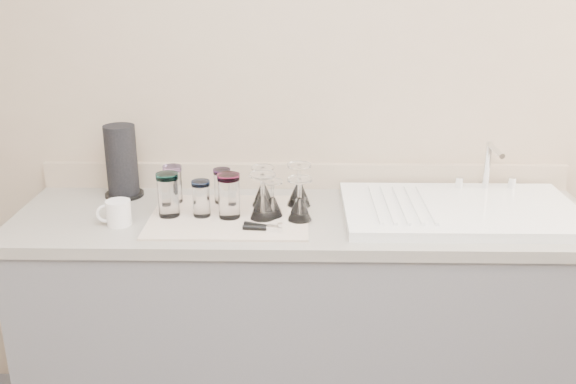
{
  "coord_description": "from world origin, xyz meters",
  "views": [
    {
      "loc": [
        -0.02,
        -0.93,
        1.73
      ],
      "look_at": [
        -0.06,
        1.15,
        1.0
      ],
      "focal_mm": 40.0,
      "sensor_mm": 36.0,
      "label": 1
    }
  ],
  "objects_px": {
    "tumbler_purple": "(222,185)",
    "tumbler_lavender": "(229,195)",
    "goblet_back_left": "(263,192)",
    "goblet_back_right": "(299,191)",
    "goblet_extra": "(273,204)",
    "white_mug": "(118,213)",
    "goblet_front_right": "(300,206)",
    "tumbler_teal": "(173,184)",
    "sink_unit": "(461,210)",
    "paper_towel_roll": "(122,162)",
    "can_opener": "(263,227)",
    "tumbler_blue": "(201,198)",
    "goblet_front_left": "(263,203)",
    "tumbler_magenta": "(168,194)"
  },
  "relations": [
    {
      "from": "tumbler_purple",
      "to": "tumbler_lavender",
      "type": "height_order",
      "value": "tumbler_lavender"
    },
    {
      "from": "can_opener",
      "to": "paper_towel_roll",
      "type": "relative_size",
      "value": 0.49
    },
    {
      "from": "tumbler_purple",
      "to": "goblet_back_right",
      "type": "bearing_deg",
      "value": -5.49
    },
    {
      "from": "goblet_extra",
      "to": "can_opener",
      "type": "relative_size",
      "value": 0.95
    },
    {
      "from": "tumbler_teal",
      "to": "tumbler_blue",
      "type": "bearing_deg",
      "value": -48.44
    },
    {
      "from": "tumbler_purple",
      "to": "tumbler_lavender",
      "type": "xyz_separation_m",
      "value": [
        0.04,
        -0.15,
        0.01
      ]
    },
    {
      "from": "goblet_extra",
      "to": "can_opener",
      "type": "distance_m",
      "value": 0.13
    },
    {
      "from": "white_mug",
      "to": "goblet_back_left",
      "type": "bearing_deg",
      "value": 19.91
    },
    {
      "from": "tumbler_lavender",
      "to": "goblet_front_right",
      "type": "bearing_deg",
      "value": -4.9
    },
    {
      "from": "goblet_back_left",
      "to": "can_opener",
      "type": "xyz_separation_m",
      "value": [
        0.01,
        -0.23,
        -0.04
      ]
    },
    {
      "from": "tumbler_lavender",
      "to": "goblet_back_right",
      "type": "relative_size",
      "value": 1.0
    },
    {
      "from": "goblet_front_left",
      "to": "can_opener",
      "type": "relative_size",
      "value": 1.19
    },
    {
      "from": "sink_unit",
      "to": "tumbler_magenta",
      "type": "height_order",
      "value": "sink_unit"
    },
    {
      "from": "goblet_extra",
      "to": "goblet_back_left",
      "type": "bearing_deg",
      "value": 110.6
    },
    {
      "from": "goblet_back_right",
      "to": "paper_towel_roll",
      "type": "relative_size",
      "value": 0.56
    },
    {
      "from": "tumbler_purple",
      "to": "tumbler_blue",
      "type": "height_order",
      "value": "same"
    },
    {
      "from": "goblet_back_left",
      "to": "goblet_extra",
      "type": "xyz_separation_m",
      "value": [
        0.04,
        -0.1,
        -0.01
      ]
    },
    {
      "from": "paper_towel_roll",
      "to": "can_opener",
      "type": "bearing_deg",
      "value": -32.09
    },
    {
      "from": "tumbler_purple",
      "to": "goblet_back_left",
      "type": "bearing_deg",
      "value": -12.17
    },
    {
      "from": "goblet_back_right",
      "to": "goblet_front_right",
      "type": "relative_size",
      "value": 1.04
    },
    {
      "from": "goblet_front_right",
      "to": "tumbler_blue",
      "type": "bearing_deg",
      "value": 174.77
    },
    {
      "from": "can_opener",
      "to": "paper_towel_roll",
      "type": "xyz_separation_m",
      "value": [
        -0.55,
        0.35,
        0.12
      ]
    },
    {
      "from": "tumbler_lavender",
      "to": "goblet_extra",
      "type": "xyz_separation_m",
      "value": [
        0.15,
        0.01,
        -0.04
      ]
    },
    {
      "from": "tumbler_magenta",
      "to": "paper_towel_roll",
      "type": "height_order",
      "value": "paper_towel_roll"
    },
    {
      "from": "tumbler_lavender",
      "to": "tumbler_blue",
      "type": "bearing_deg",
      "value": 173.94
    },
    {
      "from": "tumbler_blue",
      "to": "white_mug",
      "type": "bearing_deg",
      "value": -165.95
    },
    {
      "from": "tumbler_blue",
      "to": "goblet_front_left",
      "type": "xyz_separation_m",
      "value": [
        0.21,
        -0.02,
        -0.01
      ]
    },
    {
      "from": "goblet_front_left",
      "to": "tumbler_magenta",
      "type": "bearing_deg",
      "value": 176.9
    },
    {
      "from": "tumbler_blue",
      "to": "can_opener",
      "type": "bearing_deg",
      "value": -29.09
    },
    {
      "from": "tumbler_purple",
      "to": "can_opener",
      "type": "distance_m",
      "value": 0.31
    },
    {
      "from": "tumbler_teal",
      "to": "goblet_back_left",
      "type": "xyz_separation_m",
      "value": [
        0.33,
        -0.03,
        -0.02
      ]
    },
    {
      "from": "goblet_front_left",
      "to": "goblet_front_right",
      "type": "distance_m",
      "value": 0.13
    },
    {
      "from": "tumbler_blue",
      "to": "goblet_back_right",
      "type": "relative_size",
      "value": 0.82
    },
    {
      "from": "tumbler_lavender",
      "to": "can_opener",
      "type": "distance_m",
      "value": 0.18
    },
    {
      "from": "tumbler_purple",
      "to": "goblet_front_right",
      "type": "relative_size",
      "value": 0.85
    },
    {
      "from": "paper_towel_roll",
      "to": "goblet_front_right",
      "type": "bearing_deg",
      "value": -20.72
    },
    {
      "from": "tumbler_blue",
      "to": "sink_unit",
      "type": "bearing_deg",
      "value": 2.86
    },
    {
      "from": "goblet_back_left",
      "to": "goblet_back_right",
      "type": "bearing_deg",
      "value": 2.5
    },
    {
      "from": "tumbler_purple",
      "to": "tumbler_lavender",
      "type": "bearing_deg",
      "value": -74.69
    },
    {
      "from": "goblet_extra",
      "to": "white_mug",
      "type": "bearing_deg",
      "value": -172.05
    },
    {
      "from": "sink_unit",
      "to": "tumbler_magenta",
      "type": "bearing_deg",
      "value": -177.48
    },
    {
      "from": "goblet_front_left",
      "to": "tumbler_lavender",
      "type": "bearing_deg",
      "value": 176.56
    },
    {
      "from": "tumbler_lavender",
      "to": "goblet_front_left",
      "type": "height_order",
      "value": "goblet_front_left"
    },
    {
      "from": "goblet_back_right",
      "to": "goblet_front_left",
      "type": "relative_size",
      "value": 0.97
    },
    {
      "from": "tumbler_purple",
      "to": "white_mug",
      "type": "height_order",
      "value": "tumbler_purple"
    },
    {
      "from": "tumbler_teal",
      "to": "tumbler_lavender",
      "type": "bearing_deg",
      "value": -34.17
    },
    {
      "from": "tumbler_magenta",
      "to": "tumbler_blue",
      "type": "relative_size",
      "value": 1.21
    },
    {
      "from": "sink_unit",
      "to": "can_opener",
      "type": "bearing_deg",
      "value": -166.34
    },
    {
      "from": "goblet_back_left",
      "to": "goblet_extra",
      "type": "distance_m",
      "value": 0.11
    },
    {
      "from": "sink_unit",
      "to": "tumbler_teal",
      "type": "height_order",
      "value": "sink_unit"
    }
  ]
}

